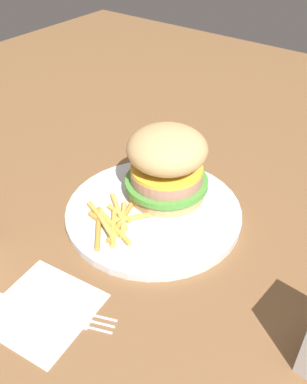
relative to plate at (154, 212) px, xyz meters
name	(u,v)px	position (x,y,z in m)	size (l,w,h in m)	color
ground_plane	(138,216)	(0.02, -0.02, -0.01)	(1.60, 1.60, 0.00)	brown
plate	(154,212)	(0.00, 0.00, 0.00)	(0.25, 0.25, 0.01)	silver
sandwich	(167,163)	(-0.04, -0.01, 0.06)	(0.12, 0.12, 0.11)	tan
fries_pile	(113,221)	(0.06, -0.02, 0.01)	(0.10, 0.10, 0.01)	gold
napkin	(43,309)	(0.21, 0.00, -0.01)	(0.11, 0.11, 0.00)	white
fork	(44,308)	(0.21, 0.00, 0.00)	(0.08, 0.17, 0.00)	silver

